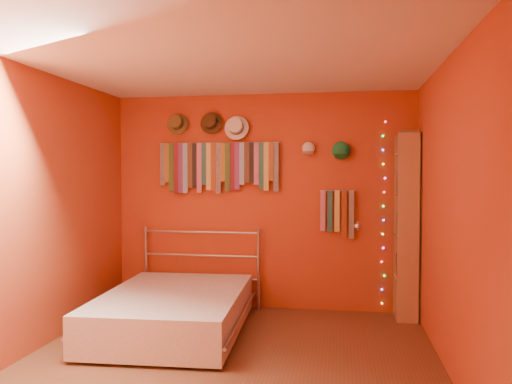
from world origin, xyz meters
The scene contains 16 objects.
ground centered at (0.00, 0.00, 0.00)m, with size 3.50×3.50×0.00m, color brown.
back_wall centered at (0.00, 1.75, 1.25)m, with size 3.50×0.02×2.50m, color #A62C1A.
right_wall centered at (1.75, 0.00, 1.25)m, with size 0.02×3.50×2.50m, color #A62C1A.
left_wall centered at (-1.75, 0.00, 1.25)m, with size 0.02×3.50×2.50m, color #A62C1A.
ceiling centered at (0.00, 0.00, 2.50)m, with size 3.50×3.50×0.02m, color white.
tie_rack centered at (-0.52, 1.68, 1.68)m, with size 1.45×0.03×0.60m.
small_tie_rack centered at (0.88, 1.69, 1.15)m, with size 0.40×0.03×0.55m.
fedora_olive centered at (-1.00, 1.66, 2.17)m, with size 0.25×0.14×0.25m.
fedora_brown centered at (-0.59, 1.66, 2.17)m, with size 0.26×0.14×0.26m.
fedora_white centered at (-0.29, 1.65, 2.11)m, with size 0.29×0.15×0.28m.
cap_white centered at (0.55, 1.70, 1.86)m, with size 0.16×0.20×0.16m.
cap_green centered at (0.92, 1.70, 1.83)m, with size 0.19×0.24×0.19m.
fairy_lights centered at (1.38, 1.71, 1.13)m, with size 0.05×0.02×2.06m.
reading_lamp centered at (1.09, 1.49, 1.00)m, with size 0.08×0.33×0.10m.
bookshelf centered at (1.66, 1.53, 1.02)m, with size 0.25×0.34×2.00m.
bed centered at (-0.71, 0.67, 0.22)m, with size 1.50×1.97×0.93m.
Camera 1 is at (0.91, -4.01, 1.56)m, focal length 35.00 mm.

